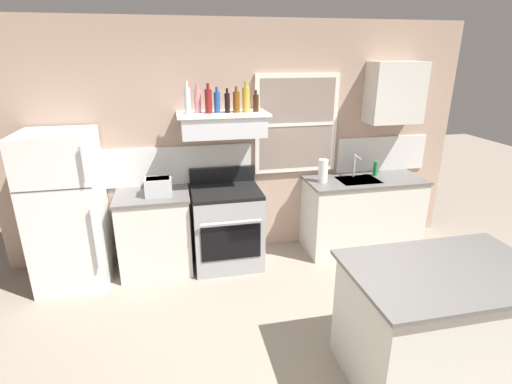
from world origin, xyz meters
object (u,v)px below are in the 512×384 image
object	(u,v)px
bottle_balsamic_dark	(227,103)
paper_towel_roll	(323,171)
bottle_clear_tall	(187,100)
dish_soap_bottle	(376,168)
bottle_amber_wine	(236,102)
bottle_brown_stout	(256,103)
bottle_champagne_gold_foil	(246,99)
stove_range	(227,226)
bottle_blue_liqueur	(217,102)
refrigerator	(67,211)
bottle_rose_pink	(198,101)
kitchen_island	(439,323)
toaster	(158,186)
bottle_red_label_wine	(208,101)

from	to	relation	value
bottle_balsamic_dark	paper_towel_roll	xyz separation A→B (m)	(1.10, -0.02, -0.81)
bottle_clear_tall	dish_soap_bottle	bearing A→B (deg)	1.27
bottle_amber_wine	bottle_brown_stout	bearing A→B (deg)	3.27
bottle_brown_stout	paper_towel_roll	world-z (taller)	bottle_brown_stout
bottle_champagne_gold_foil	bottle_brown_stout	bearing A→B (deg)	9.93
stove_range	bottle_blue_liqueur	distance (m)	1.40
refrigerator	bottle_rose_pink	distance (m)	1.76
bottle_brown_stout	kitchen_island	world-z (taller)	bottle_brown_stout
dish_soap_bottle	kitchen_island	size ratio (longest dim) A/B	0.13
toaster	dish_soap_bottle	bearing A→B (deg)	3.54
toaster	bottle_champagne_gold_foil	size ratio (longest dim) A/B	0.92
stove_range	bottle_balsamic_dark	xyz separation A→B (m)	(0.05, 0.06, 1.39)
stove_range	bottle_red_label_wine	distance (m)	1.42
toaster	dish_soap_bottle	size ratio (longest dim) A/B	1.65
bottle_blue_liqueur	bottle_brown_stout	bearing A→B (deg)	-1.29
refrigerator	bottle_clear_tall	bearing A→B (deg)	4.90
bottle_clear_tall	dish_soap_bottle	distance (m)	2.41
stove_range	bottle_amber_wine	bearing A→B (deg)	25.42
bottle_balsamic_dark	refrigerator	bearing A→B (deg)	-177.16
refrigerator	bottle_balsamic_dark	size ratio (longest dim) A/B	6.47
paper_towel_roll	kitchen_island	xyz separation A→B (m)	(0.14, -2.04, -0.59)
refrigerator	bottle_balsamic_dark	distance (m)	1.99
toaster	bottle_blue_liqueur	distance (m)	1.08
toaster	kitchen_island	xyz separation A→B (m)	(2.01, -1.98, -0.55)
refrigerator	bottle_balsamic_dark	world-z (taller)	bottle_balsamic_dark
bottle_champagne_gold_foil	paper_towel_roll	size ratio (longest dim) A/B	1.19
paper_towel_roll	bottle_blue_liqueur	bearing A→B (deg)	177.41
bottle_red_label_wine	bottle_balsamic_dark	xyz separation A→B (m)	(0.19, -0.01, -0.02)
bottle_amber_wine	bottle_balsamic_dark	bearing A→B (deg)	-174.83
stove_range	paper_towel_roll	size ratio (longest dim) A/B	4.04
toaster	bottle_champagne_gold_foil	bearing A→B (deg)	5.10
bottle_red_label_wine	bottle_balsamic_dark	size ratio (longest dim) A/B	1.21
bottle_rose_pink	bottle_amber_wine	size ratio (longest dim) A/B	1.09
bottle_blue_liqueur	kitchen_island	bearing A→B (deg)	-57.27
refrigerator	toaster	world-z (taller)	refrigerator
bottle_balsamic_dark	bottle_champagne_gold_foil	world-z (taller)	bottle_champagne_gold_foil
bottle_balsamic_dark	stove_range	bearing A→B (deg)	-128.99
bottle_balsamic_dark	bottle_clear_tall	bearing A→B (deg)	176.31
toaster	bottle_rose_pink	world-z (taller)	bottle_rose_pink
bottle_rose_pink	bottle_blue_liqueur	xyz separation A→B (m)	(0.20, -0.05, -0.01)
bottle_blue_liqueur	dish_soap_bottle	size ratio (longest dim) A/B	1.46
bottle_amber_wine	paper_towel_roll	size ratio (longest dim) A/B	0.99
bottle_rose_pink	bottle_blue_liqueur	distance (m)	0.20
stove_range	bottle_clear_tall	xyz separation A→B (m)	(-0.36, 0.09, 1.42)
stove_range	dish_soap_bottle	world-z (taller)	same
bottle_brown_stout	kitchen_island	size ratio (longest dim) A/B	0.16
bottle_red_label_wine	dish_soap_bottle	bearing A→B (deg)	1.96
bottle_clear_tall	kitchen_island	distance (m)	3.02
refrigerator	stove_range	distance (m)	1.69
refrigerator	bottle_blue_liqueur	world-z (taller)	bottle_blue_liqueur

